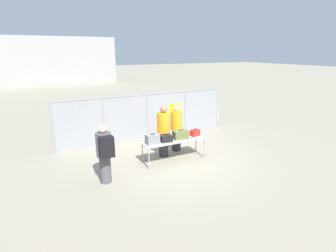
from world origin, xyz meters
The scene contains 12 objects.
ground_plane centered at (0.00, 0.00, 0.00)m, with size 120.00×120.00×0.00m, color gray.
fence_section centered at (0.01, 2.62, 1.01)m, with size 7.35×0.07×1.92m.
inspection_table centered at (-0.10, 0.10, 0.68)m, with size 2.23×0.65×0.73m.
suitcase_grey centered at (-0.91, 0.07, 0.89)m, with size 0.44×0.26×0.34m.
suitcase_black centered at (-0.43, 0.08, 0.84)m, with size 0.40×0.34×0.25m.
suitcase_olive centered at (0.13, 0.08, 0.88)m, with size 0.53×0.28×0.32m.
suitcase_red centered at (0.74, 0.14, 0.84)m, with size 0.35×0.26×0.24m.
traveler_hooded centered at (-2.58, -0.43, 0.93)m, with size 0.42×0.65×1.69m.
security_worker_near centered at (-0.24, 0.63, 0.93)m, with size 0.44×0.44×1.79m.
security_worker_far centered at (0.41, 0.87, 0.89)m, with size 0.43×0.43×1.73m.
utility_trailer centered at (2.53, 3.91, 0.42)m, with size 4.19×2.23×0.72m.
distant_hangar centered at (-1.87, 28.64, 2.53)m, with size 13.45×10.99×5.06m.
Camera 1 is at (-4.13, -7.16, 3.60)m, focal length 28.00 mm.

